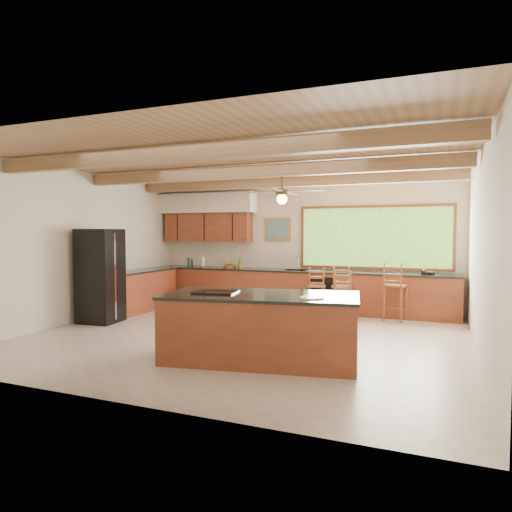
% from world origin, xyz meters
% --- Properties ---
extents(ground, '(7.20, 7.20, 0.00)m').
position_xyz_m(ground, '(0.00, 0.00, 0.00)').
color(ground, '#BFB19E').
rests_on(ground, ground).
extents(room_shell, '(7.27, 6.54, 3.02)m').
position_xyz_m(room_shell, '(-0.17, 0.65, 2.21)').
color(room_shell, beige).
rests_on(room_shell, ground).
extents(counter_run, '(7.12, 3.10, 1.22)m').
position_xyz_m(counter_run, '(-0.82, 2.52, 0.46)').
color(counter_run, brown).
rests_on(counter_run, ground).
extents(island, '(2.84, 1.69, 0.95)m').
position_xyz_m(island, '(0.78, -1.20, 0.47)').
color(island, brown).
rests_on(island, ground).
extents(refrigerator, '(0.79, 0.77, 1.85)m').
position_xyz_m(refrigerator, '(-3.15, 0.09, 0.92)').
color(refrigerator, black).
rests_on(refrigerator, ground).
extents(bar_stool_a, '(0.40, 0.40, 1.09)m').
position_xyz_m(bar_stool_a, '(1.18, 2.39, 0.64)').
color(bar_stool_a, brown).
rests_on(bar_stool_a, ground).
extents(bar_stool_b, '(0.44, 0.44, 1.05)m').
position_xyz_m(bar_stool_b, '(0.62, 2.39, 0.62)').
color(bar_stool_b, brown).
rests_on(bar_stool_b, ground).
extents(bar_stool_c, '(0.41, 0.41, 1.06)m').
position_xyz_m(bar_stool_c, '(1.40, 1.54, 0.63)').
color(bar_stool_c, brown).
rests_on(bar_stool_c, ground).
extents(bar_stool_d, '(0.51, 0.51, 1.19)m').
position_xyz_m(bar_stool_d, '(2.24, 2.39, 0.70)').
color(bar_stool_d, brown).
rests_on(bar_stool_d, ground).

